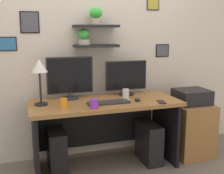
{
  "coord_description": "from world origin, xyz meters",
  "views": [
    {
      "loc": [
        -0.86,
        -2.88,
        1.51
      ],
      "look_at": [
        0.1,
        0.05,
        0.89
      ],
      "focal_mm": 46.35,
      "sensor_mm": 36.0,
      "label": 1
    }
  ],
  "objects_px": {
    "monitor_left": "(70,77)",
    "monitor_right": "(126,77)",
    "printer": "(192,97)",
    "cell_phone": "(162,102)",
    "pen_cup": "(64,103)",
    "coffee_mug": "(94,104)",
    "keyboard": "(109,103)",
    "desk_lamp": "(39,70)",
    "drawer_cabinet": "(190,129)",
    "computer_tower_right": "(149,142)",
    "water_cup": "(126,94)",
    "computer_tower_left": "(57,150)",
    "desk": "(103,118)",
    "computer_mouse": "(137,100)"
  },
  "relations": [
    {
      "from": "monitor_left",
      "to": "monitor_right",
      "type": "bearing_deg",
      "value": -0.01
    },
    {
      "from": "printer",
      "to": "cell_phone",
      "type": "bearing_deg",
      "value": -155.62
    },
    {
      "from": "monitor_right",
      "to": "pen_cup",
      "type": "bearing_deg",
      "value": -154.6
    },
    {
      "from": "monitor_left",
      "to": "coffee_mug",
      "type": "bearing_deg",
      "value": -72.4
    },
    {
      "from": "cell_phone",
      "to": "coffee_mug",
      "type": "xyz_separation_m",
      "value": [
        -0.73,
        0.0,
        0.04
      ]
    },
    {
      "from": "keyboard",
      "to": "desk_lamp",
      "type": "distance_m",
      "value": 0.77
    },
    {
      "from": "desk_lamp",
      "to": "cell_phone",
      "type": "distance_m",
      "value": 1.3
    },
    {
      "from": "drawer_cabinet",
      "to": "printer",
      "type": "xyz_separation_m",
      "value": [
        0.0,
        0.0,
        0.4
      ]
    },
    {
      "from": "desk_lamp",
      "to": "computer_tower_right",
      "type": "bearing_deg",
      "value": -3.85
    },
    {
      "from": "monitor_right",
      "to": "printer",
      "type": "bearing_deg",
      "value": -16.96
    },
    {
      "from": "monitor_left",
      "to": "drawer_cabinet",
      "type": "relative_size",
      "value": 0.8
    },
    {
      "from": "cell_phone",
      "to": "keyboard",
      "type": "bearing_deg",
      "value": 177.28
    },
    {
      "from": "water_cup",
      "to": "printer",
      "type": "bearing_deg",
      "value": -2.64
    },
    {
      "from": "printer",
      "to": "computer_tower_left",
      "type": "bearing_deg",
      "value": 176.62
    },
    {
      "from": "desk",
      "to": "printer",
      "type": "relative_size",
      "value": 4.22
    },
    {
      "from": "computer_mouse",
      "to": "computer_tower_left",
      "type": "xyz_separation_m",
      "value": [
        -0.85,
        0.2,
        -0.54
      ]
    },
    {
      "from": "computer_mouse",
      "to": "water_cup",
      "type": "distance_m",
      "value": 0.17
    },
    {
      "from": "monitor_right",
      "to": "computer_tower_right",
      "type": "height_order",
      "value": "monitor_right"
    },
    {
      "from": "computer_mouse",
      "to": "coffee_mug",
      "type": "height_order",
      "value": "coffee_mug"
    },
    {
      "from": "monitor_right",
      "to": "computer_mouse",
      "type": "bearing_deg",
      "value": -89.21
    },
    {
      "from": "monitor_left",
      "to": "printer",
      "type": "bearing_deg",
      "value": -9.24
    },
    {
      "from": "monitor_right",
      "to": "pen_cup",
      "type": "distance_m",
      "value": 0.89
    },
    {
      "from": "water_cup",
      "to": "drawer_cabinet",
      "type": "height_order",
      "value": "water_cup"
    },
    {
      "from": "monitor_right",
      "to": "drawer_cabinet",
      "type": "bearing_deg",
      "value": -16.96
    },
    {
      "from": "water_cup",
      "to": "desk",
      "type": "bearing_deg",
      "value": 173.75
    },
    {
      "from": "desk_lamp",
      "to": "printer",
      "type": "height_order",
      "value": "desk_lamp"
    },
    {
      "from": "monitor_right",
      "to": "desk",
      "type": "bearing_deg",
      "value": -153.61
    },
    {
      "from": "water_cup",
      "to": "drawer_cabinet",
      "type": "bearing_deg",
      "value": -2.64
    },
    {
      "from": "desk_lamp",
      "to": "pen_cup",
      "type": "distance_m",
      "value": 0.42
    },
    {
      "from": "desk_lamp",
      "to": "computer_mouse",
      "type": "bearing_deg",
      "value": -8.78
    },
    {
      "from": "cell_phone",
      "to": "computer_tower_left",
      "type": "bearing_deg",
      "value": 173.97
    },
    {
      "from": "desk_lamp",
      "to": "drawer_cabinet",
      "type": "relative_size",
      "value": 0.73
    },
    {
      "from": "computer_tower_right",
      "to": "printer",
      "type": "bearing_deg",
      "value": 2.98
    },
    {
      "from": "cell_phone",
      "to": "computer_tower_left",
      "type": "distance_m",
      "value": 1.24
    },
    {
      "from": "coffee_mug",
      "to": "desk",
      "type": "bearing_deg",
      "value": 59.09
    },
    {
      "from": "computer_tower_left",
      "to": "keyboard",
      "type": "bearing_deg",
      "value": -20.55
    },
    {
      "from": "desk_lamp",
      "to": "cell_phone",
      "type": "relative_size",
      "value": 3.34
    },
    {
      "from": "printer",
      "to": "computer_tower_right",
      "type": "height_order",
      "value": "printer"
    },
    {
      "from": "monitor_left",
      "to": "pen_cup",
      "type": "bearing_deg",
      "value": -109.54
    },
    {
      "from": "coffee_mug",
      "to": "computer_tower_right",
      "type": "distance_m",
      "value": 0.92
    },
    {
      "from": "desk",
      "to": "drawer_cabinet",
      "type": "relative_size",
      "value": 2.52
    },
    {
      "from": "computer_mouse",
      "to": "water_cup",
      "type": "height_order",
      "value": "water_cup"
    },
    {
      "from": "monitor_left",
      "to": "computer_tower_right",
      "type": "xyz_separation_m",
      "value": [
        0.84,
        -0.26,
        -0.76
      ]
    },
    {
      "from": "keyboard",
      "to": "coffee_mug",
      "type": "relative_size",
      "value": 4.89
    },
    {
      "from": "cell_phone",
      "to": "computer_mouse",
      "type": "bearing_deg",
      "value": 159.37
    },
    {
      "from": "monitor_right",
      "to": "water_cup",
      "type": "relative_size",
      "value": 4.53
    },
    {
      "from": "desk_lamp",
      "to": "printer",
      "type": "xyz_separation_m",
      "value": [
        1.74,
        -0.05,
        -0.39
      ]
    },
    {
      "from": "coffee_mug",
      "to": "monitor_left",
      "type": "bearing_deg",
      "value": 107.6
    },
    {
      "from": "coffee_mug",
      "to": "printer",
      "type": "xyz_separation_m",
      "value": [
        1.26,
        0.24,
        -0.07
      ]
    },
    {
      "from": "monitor_left",
      "to": "computer_tower_left",
      "type": "bearing_deg",
      "value": -145.11
    }
  ]
}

